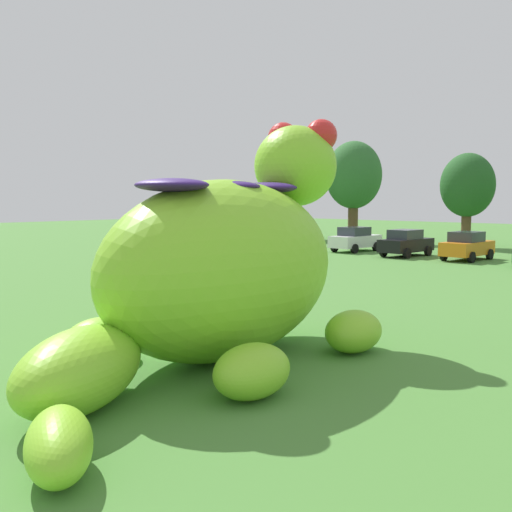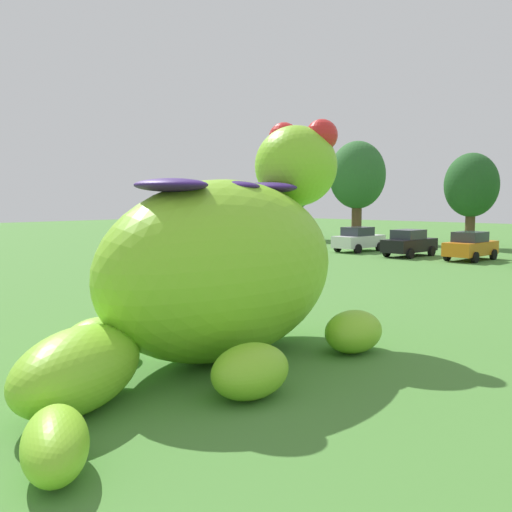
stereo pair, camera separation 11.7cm
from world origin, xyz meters
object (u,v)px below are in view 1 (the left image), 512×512
object	(u,v)px
giant_inflatable_creature	(227,266)
car_white	(355,239)
car_orange	(467,246)
spectator_by_cars	(249,257)
car_black	(406,243)

from	to	relation	value
giant_inflatable_creature	car_white	world-z (taller)	giant_inflatable_creature
car_orange	spectator_by_cars	distance (m)	14.63
car_white	spectator_by_cars	size ratio (longest dim) A/B	2.45
giant_inflatable_creature	spectator_by_cars	size ratio (longest dim) A/B	6.39
car_orange	spectator_by_cars	xyz separation A→B (m)	(-5.05, -13.74, -0.01)
car_black	car_orange	size ratio (longest dim) A/B	1.01
car_black	car_orange	distance (m)	3.86
car_black	car_orange	xyz separation A→B (m)	(3.85, 0.36, 0.00)
giant_inflatable_creature	car_white	xyz separation A→B (m)	(-12.78, 25.17, -1.26)
spectator_by_cars	car_white	bearing A→B (deg)	102.35
giant_inflatable_creature	car_black	bearing A→B (deg)	109.15
car_white	car_black	distance (m)	4.36
car_black	spectator_by_cars	distance (m)	13.43
giant_inflatable_creature	car_white	distance (m)	28.26
car_white	car_orange	world-z (taller)	same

